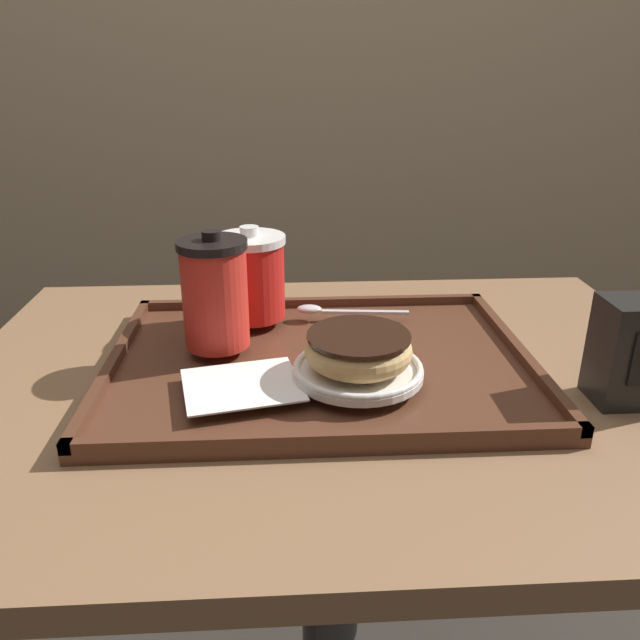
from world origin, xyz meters
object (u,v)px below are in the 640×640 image
(coffee_cup_front, at_px, (215,293))
(donut_chocolate_glazed, at_px, (358,349))
(coffee_cup_rear, at_px, (251,276))
(spoon, at_px, (327,310))

(coffee_cup_front, xyz_separation_m, donut_chocolate_glazed, (0.16, -0.09, -0.04))
(coffee_cup_rear, bearing_deg, donut_chocolate_glazed, -56.08)
(spoon, bearing_deg, coffee_cup_front, 39.58)
(donut_chocolate_glazed, bearing_deg, coffee_cup_rear, 123.92)
(coffee_cup_front, relative_size, spoon, 0.91)
(donut_chocolate_glazed, bearing_deg, coffee_cup_front, 150.38)
(coffee_cup_front, relative_size, coffee_cup_rear, 1.14)
(coffee_cup_rear, height_order, donut_chocolate_glazed, coffee_cup_rear)
(coffee_cup_rear, bearing_deg, spoon, 2.19)
(coffee_cup_rear, xyz_separation_m, spoon, (0.10, 0.00, -0.05))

